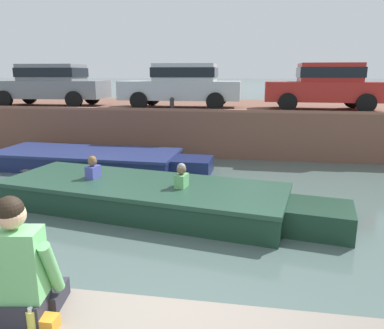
# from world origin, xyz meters

# --- Properties ---
(ground_plane) EXTENTS (400.00, 400.00, 0.00)m
(ground_plane) POSITION_xyz_m (0.00, 4.70, 0.00)
(ground_plane) COLOR #4C605B
(far_quay_wall) EXTENTS (60.00, 6.00, 1.53)m
(far_quay_wall) POSITION_xyz_m (0.00, 12.40, 0.77)
(far_quay_wall) COLOR brown
(far_quay_wall) RESTS_ON ground
(far_wall_coping) EXTENTS (60.00, 0.24, 0.08)m
(far_wall_coping) POSITION_xyz_m (0.00, 9.52, 1.57)
(far_wall_coping) COLOR #925F4C
(far_wall_coping) RESTS_ON far_quay_wall
(boat_moored_west_navy) EXTENTS (6.46, 2.17, 0.51)m
(boat_moored_west_navy) POSITION_xyz_m (-3.88, 7.56, 0.25)
(boat_moored_west_navy) COLOR navy
(boat_moored_west_navy) RESTS_ON ground
(motorboat_passing) EXTENTS (7.14, 2.97, 1.04)m
(motorboat_passing) POSITION_xyz_m (-1.23, 4.44, 0.28)
(motorboat_passing) COLOR #193828
(motorboat_passing) RESTS_ON ground
(car_leftmost_grey) EXTENTS (4.37, 2.00, 1.54)m
(car_leftmost_grey) POSITION_xyz_m (-6.95, 10.80, 2.38)
(car_leftmost_grey) COLOR slate
(car_leftmost_grey) RESTS_ON far_quay_wall
(car_left_inner_silver) EXTENTS (4.25, 2.08, 1.54)m
(car_left_inner_silver) POSITION_xyz_m (-1.85, 10.80, 2.38)
(car_left_inner_silver) COLOR #B7BABC
(car_left_inner_silver) RESTS_ON far_quay_wall
(car_centre_red) EXTENTS (3.87, 2.03, 1.54)m
(car_centre_red) POSITION_xyz_m (3.03, 10.80, 2.38)
(car_centre_red) COLOR #B2231E
(car_centre_red) RESTS_ON far_quay_wall
(mooring_bollard_mid) EXTENTS (0.15, 0.15, 0.45)m
(mooring_bollard_mid) POSITION_xyz_m (-2.00, 9.65, 1.77)
(mooring_bollard_mid) COLOR #2D2B28
(mooring_bollard_mid) RESTS_ON far_quay_wall
(person_seated_left) EXTENTS (0.57, 0.58, 0.97)m
(person_seated_left) POSITION_xyz_m (-0.91, -0.42, 1.35)
(person_seated_left) COLOR #282833
(person_seated_left) RESTS_ON near_quay
(bottle_drink) EXTENTS (0.06, 0.06, 0.20)m
(bottle_drink) POSITION_xyz_m (-0.76, -0.57, 1.08)
(bottle_drink) COLOR #CCC64C
(bottle_drink) RESTS_ON near_quay
(snack_bag) EXTENTS (0.18, 0.12, 0.10)m
(snack_bag) POSITION_xyz_m (-0.70, -0.51, 1.03)
(snack_bag) COLOR orange
(snack_bag) RESTS_ON near_quay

